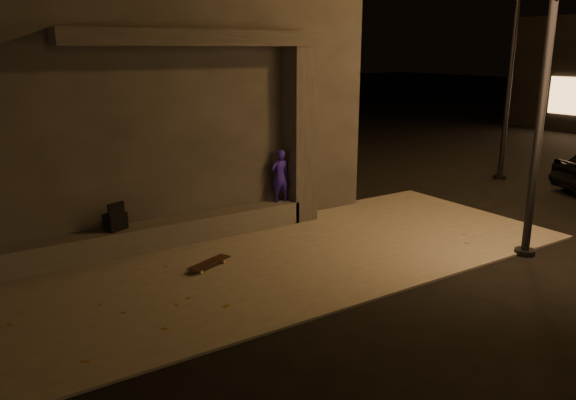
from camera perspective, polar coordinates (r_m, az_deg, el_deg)
ground at (r=8.43m, az=6.18°, el=-10.20°), size 120.00×120.00×0.00m
sidewalk at (r=9.92m, az=-1.20°, el=-6.01°), size 11.00×4.40×0.04m
building at (r=12.97m, az=-15.97°, el=10.20°), size 9.00×5.10×5.22m
ledge at (r=10.71m, az=-13.10°, el=-3.40°), size 6.00×0.55×0.45m
column at (r=11.78m, az=1.23°, el=6.56°), size 0.55×0.55×3.60m
canopy at (r=10.60m, az=-9.11°, el=15.95°), size 5.00×0.70×0.28m
skateboarder at (r=11.65m, az=-0.82°, el=2.46°), size 0.42×0.29×1.10m
backpack at (r=10.37m, az=-17.14°, el=-1.96°), size 0.43×0.35×0.52m
skateboard at (r=9.57m, az=-7.99°, el=-6.34°), size 0.86×0.51×0.09m
street_lamp_0 at (r=10.44m, az=25.11°, el=15.14°), size 0.36×0.36×6.74m
street_lamp_2 at (r=16.80m, az=22.08°, el=16.20°), size 0.36×0.36×7.45m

